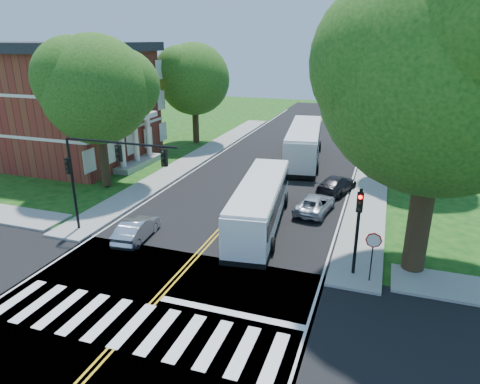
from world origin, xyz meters
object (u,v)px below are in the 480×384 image
at_px(bus_lead, 260,203).
at_px(suv, 315,204).
at_px(signal_ne, 358,221).
at_px(dark_sedan, 337,184).
at_px(bus_follow, 304,143).
at_px(hatchback, 137,229).
at_px(signal_nw, 103,165).

relative_size(bus_lead, suv, 2.66).
height_order(signal_ne, dark_sedan, signal_ne).
xyz_separation_m(bus_follow, hatchback, (-5.89, -20.10, -1.11)).
bearing_deg(signal_nw, bus_lead, 27.91).
bearing_deg(signal_ne, hatchback, 179.56).
distance_m(signal_ne, hatchback, 12.53).
height_order(bus_follow, hatchback, bus_follow).
distance_m(hatchback, suv, 11.85).
relative_size(signal_ne, bus_follow, 0.34).
distance_m(signal_nw, bus_follow, 21.76).
relative_size(bus_lead, dark_sedan, 2.57).
distance_m(signal_nw, bus_lead, 9.48).
bearing_deg(dark_sedan, bus_lead, 81.90).
bearing_deg(suv, dark_sedan, -93.70).
xyz_separation_m(signal_ne, bus_follow, (-6.42, 20.19, -1.20)).
relative_size(hatchback, suv, 0.90).
bearing_deg(bus_follow, bus_lead, 83.87).
bearing_deg(signal_nw, suv, 35.23).
relative_size(signal_ne, suv, 1.03).
height_order(hatchback, dark_sedan, dark_sedan).
bearing_deg(bus_follow, dark_sedan, 109.62).
height_order(bus_lead, dark_sedan, bus_lead).
xyz_separation_m(bus_lead, hatchback, (-6.25, -4.13, -0.89)).
height_order(bus_lead, hatchback, bus_lead).
xyz_separation_m(signal_ne, suv, (-3.20, 7.66, -2.36)).
bearing_deg(signal_nw, hatchback, 3.48).
height_order(signal_nw, dark_sedan, signal_nw).
relative_size(signal_nw, bus_lead, 0.63).
height_order(bus_lead, bus_follow, bus_follow).
distance_m(bus_follow, dark_sedan, 9.13).
bearing_deg(dark_sedan, signal_nw, 63.27).
xyz_separation_m(signal_ne, bus_lead, (-6.06, 4.22, -1.43)).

